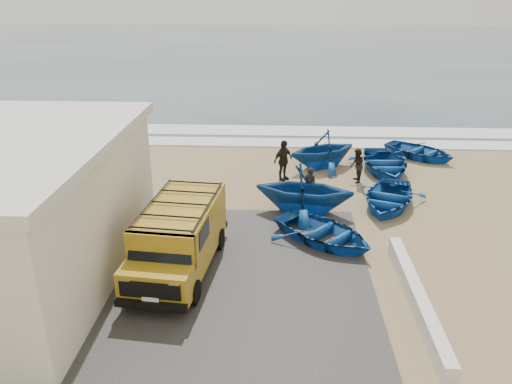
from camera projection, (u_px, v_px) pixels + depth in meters
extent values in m
plane|color=#9D835B|center=(241.00, 249.00, 16.61)|extent=(160.00, 160.00, 0.00)
cube|color=#3C3A37|center=(170.00, 279.00, 14.84)|extent=(12.00, 10.00, 0.05)
cube|color=#385166|center=(272.00, 49.00, 68.23)|extent=(180.00, 88.00, 0.01)
cube|color=white|center=(258.00, 142.00, 27.66)|extent=(180.00, 1.60, 0.06)
cube|color=white|center=(259.00, 130.00, 29.96)|extent=(180.00, 2.20, 0.04)
cube|color=black|center=(124.00, 180.00, 15.30)|extent=(0.08, 0.70, 0.90)
cube|color=silver|center=(417.00, 298.00, 13.51)|extent=(0.35, 6.00, 0.55)
cube|color=#B2881A|center=(182.00, 230.00, 15.28)|extent=(2.32, 4.12, 1.67)
cube|color=#B2881A|center=(156.00, 284.00, 13.21)|extent=(2.00, 1.11, 0.91)
cube|color=black|center=(160.00, 248.00, 13.34)|extent=(1.79, 0.52, 0.72)
cube|color=black|center=(150.00, 290.00, 12.74)|extent=(1.63, 0.25, 0.45)
cube|color=black|center=(151.00, 305.00, 12.88)|extent=(1.96, 0.35, 0.22)
cube|color=black|center=(180.00, 203.00, 14.88)|extent=(2.19, 3.81, 0.06)
cylinder|color=black|center=(132.00, 287.00, 13.88)|extent=(0.30, 0.73, 0.71)
cylinder|color=black|center=(167.00, 235.00, 16.74)|extent=(0.30, 0.73, 0.71)
cylinder|color=black|center=(194.00, 292.00, 13.63)|extent=(0.30, 0.73, 0.71)
cylinder|color=black|center=(219.00, 239.00, 16.49)|extent=(0.30, 0.73, 0.71)
imported|color=#144F9F|center=(324.00, 232.00, 16.86)|extent=(4.52, 4.44, 0.77)
imported|color=#144F9F|center=(388.00, 197.00, 19.62)|extent=(3.89, 4.52, 0.79)
imported|color=#144F9F|center=(304.00, 189.00, 18.86)|extent=(4.19, 3.77, 1.96)
imported|color=#144F9F|center=(384.00, 163.00, 23.26)|extent=(3.08, 4.22, 0.85)
imported|color=#144F9F|center=(323.00, 149.00, 23.66)|extent=(4.50, 4.32, 1.83)
imported|color=#144F9F|center=(420.00, 151.00, 25.13)|extent=(4.37, 4.30, 0.74)
imported|color=black|center=(310.00, 185.00, 19.79)|extent=(0.67, 0.60, 1.53)
imported|color=black|center=(357.00, 166.00, 21.92)|extent=(0.58, 0.74, 1.53)
imported|color=black|center=(283.00, 160.00, 22.12)|extent=(1.09, 1.08, 1.84)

